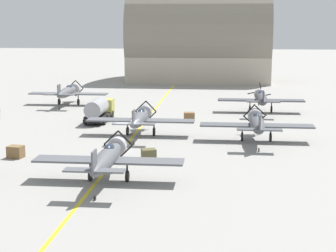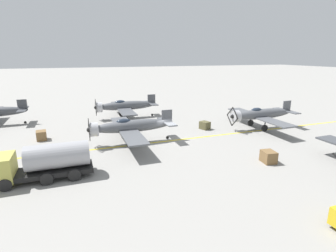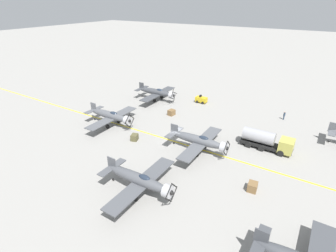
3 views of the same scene
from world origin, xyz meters
The scene contains 12 objects.
ground_plane centered at (0.00, 0.00, 0.00)m, with size 400.00×400.00×0.00m, color gray.
taxiway_stripe centered at (0.00, 0.00, 0.00)m, with size 0.30×160.00×0.01m, color yellow.
airplane_mid_right centered at (13.51, 2.59, 2.01)m, with size 12.00×9.98×3.65m.
airplane_near_left centered at (-14.99, -14.27, 2.01)m, with size 12.00×9.98×3.65m.
airplane_near_center centered at (0.94, -13.94, 2.01)m, with size 12.00×9.98×3.65m.
airplane_mid_center centered at (0.78, 4.42, 2.01)m, with size 12.00×9.98×3.65m.
fuel_tanker centered at (-5.86, 13.25, 1.51)m, with size 2.68×8.00×2.98m.
tow_tractor centered at (-19.18, -4.67, 0.79)m, with size 1.57×2.60×1.79m.
ground_crew_walking centered at (-19.31, 13.51, 0.95)m, with size 0.38×0.38×1.75m.
supply_crate_by_tanker centered at (5.61, 14.32, 0.56)m, with size 1.36×1.13×1.13m, color brown.
supply_crate_mid_lane centered at (3.21, -6.55, 0.53)m, with size 1.28×1.07×1.07m, color brown.
supply_crate_outboard centered at (-9.33, -6.79, 0.57)m, with size 1.37×1.14×1.14m, color brown.
Camera 3 is at (33.56, 19.23, 21.96)m, focal length 28.00 mm.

